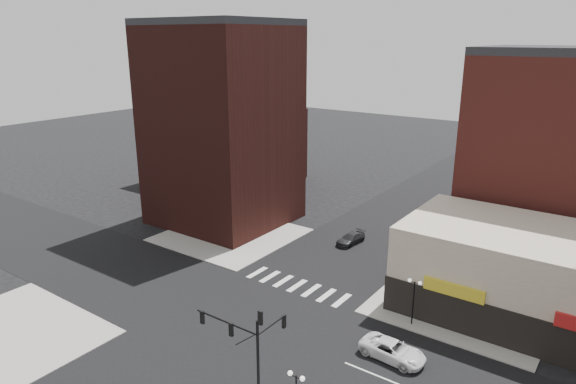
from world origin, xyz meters
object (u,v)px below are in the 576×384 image
Objects in this scene: street_lamp_ne at (414,291)px; white_suv at (393,350)px; traffic_signal at (250,342)px; dark_sedan_north at (351,239)px.

street_lamp_ne reaches higher than white_suv.
street_lamp_ne is (4.76, 15.83, -1.67)m from traffic_signal.
street_lamp_ne is 18.48m from dark_sedan_north.
dark_sedan_north is (-8.28, 28.65, -4.33)m from traffic_signal.
traffic_signal reaches higher than white_suv.
traffic_signal is at bearing -106.75° from street_lamp_ne.
white_suv is 1.18× the size of dark_sedan_north.
white_suv is 22.80m from dark_sedan_north.
white_suv reaches higher than dark_sedan_north.
street_lamp_ne is at bearing -38.10° from dark_sedan_north.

